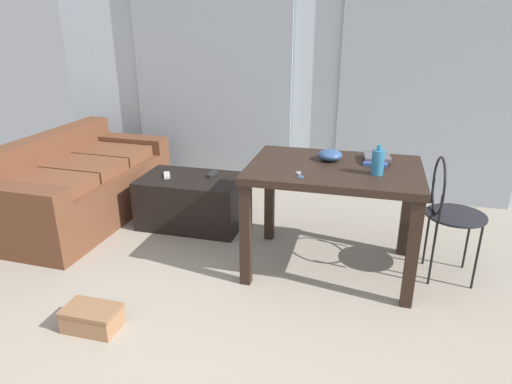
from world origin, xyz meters
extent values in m
plane|color=gray|center=(0.00, 1.15, 0.00)|extent=(7.43, 7.43, 0.00)
cube|color=silver|center=(0.00, 3.10, 1.29)|extent=(5.48, 0.10, 2.59)
cube|color=#99A3AD|center=(-1.05, 3.01, 1.19)|extent=(1.64, 0.03, 2.38)
cube|color=#99A3AD|center=(1.05, 3.01, 1.19)|extent=(1.64, 0.03, 2.38)
cube|color=brown|center=(-1.89, 1.86, 0.21)|extent=(0.93, 1.75, 0.42)
cube|color=brown|center=(-2.23, 1.87, 0.57)|extent=(0.25, 1.73, 0.30)
cube|color=brown|center=(-1.87, 2.62, 0.50)|extent=(0.89, 0.23, 0.14)
cube|color=brown|center=(-1.91, 1.10, 0.50)|extent=(0.89, 0.23, 0.14)
cube|color=brown|center=(-1.83, 2.30, 0.47)|extent=(0.65, 0.44, 0.10)
cube|color=brown|center=(-1.84, 1.86, 0.47)|extent=(0.65, 0.44, 0.10)
cube|color=brown|center=(-1.85, 1.42, 0.47)|extent=(0.65, 0.44, 0.10)
cube|color=black|center=(-0.88, 1.97, 0.21)|extent=(0.86, 0.54, 0.43)
cube|color=black|center=(0.34, 1.52, 0.74)|extent=(1.14, 0.80, 0.05)
cube|color=black|center=(-0.18, 1.17, 0.36)|extent=(0.07, 0.07, 0.72)
cube|color=black|center=(0.87, 1.17, 0.36)|extent=(0.07, 0.07, 0.72)
cube|color=black|center=(-0.18, 1.87, 0.36)|extent=(0.07, 0.07, 0.72)
cube|color=black|center=(0.87, 1.87, 0.36)|extent=(0.07, 0.07, 0.72)
cylinder|color=black|center=(1.16, 1.61, 0.46)|extent=(0.39, 0.39, 0.02)
cylinder|color=black|center=(1.30, 1.48, 0.23)|extent=(0.02, 0.02, 0.45)
cylinder|color=black|center=(1.29, 1.75, 0.23)|extent=(0.02, 0.02, 0.45)
cylinder|color=black|center=(1.03, 1.46, 0.23)|extent=(0.02, 0.02, 0.45)
cylinder|color=black|center=(1.01, 1.74, 0.23)|extent=(0.02, 0.02, 0.45)
torus|color=black|center=(1.02, 1.60, 0.66)|extent=(0.03, 0.39, 0.39)
cylinder|color=black|center=(1.03, 1.43, 0.57)|extent=(0.02, 0.02, 0.19)
cylinder|color=black|center=(1.01, 1.77, 0.57)|extent=(0.02, 0.02, 0.19)
cylinder|color=teal|center=(0.62, 1.42, 0.85)|extent=(0.08, 0.08, 0.16)
cylinder|color=teal|center=(0.62, 1.42, 0.94)|extent=(0.03, 0.03, 0.04)
ellipsoid|color=#2D4C7A|center=(0.30, 1.64, 0.81)|extent=(0.17, 0.17, 0.08)
cube|color=#33519E|center=(0.61, 1.70, 0.78)|extent=(0.18, 0.29, 0.02)
cube|color=#4C4C51|center=(0.61, 1.71, 0.80)|extent=(0.20, 0.23, 0.02)
cube|color=#9EA0A5|center=(0.14, 1.30, 0.77)|extent=(0.05, 0.08, 0.00)
torus|color=#3372B2|center=(0.16, 1.24, 0.77)|extent=(0.03, 0.03, 0.00)
cube|color=#9EA0A5|center=(0.15, 1.30, 0.77)|extent=(0.03, 0.08, 0.00)
torus|color=#3372B2|center=(0.16, 1.24, 0.77)|extent=(0.03, 0.03, 0.00)
cube|color=#B7B7B2|center=(-1.09, 1.94, 0.44)|extent=(0.11, 0.15, 0.02)
cube|color=#232326|center=(-0.73, 2.07, 0.44)|extent=(0.06, 0.15, 0.02)
cube|color=#996B47|center=(-0.91, 0.47, 0.06)|extent=(0.31, 0.19, 0.11)
cube|color=brown|center=(-0.91, 0.47, 0.13)|extent=(0.32, 0.20, 0.02)
camera|label=1|loc=(0.56, -1.41, 1.70)|focal=31.88mm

